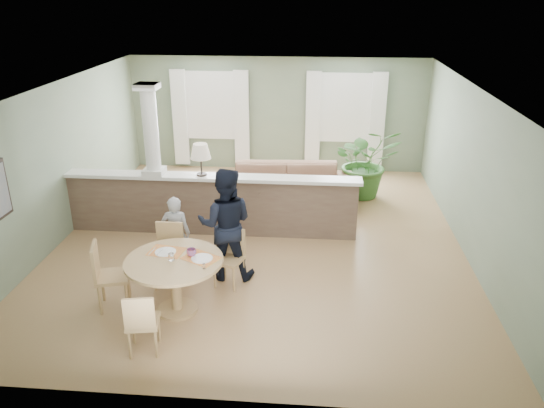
# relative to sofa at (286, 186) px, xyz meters

# --- Properties ---
(ground) EXTENTS (8.00, 8.00, 0.00)m
(ground) POSITION_rel_sofa_xyz_m (-0.35, -1.68, -0.41)
(ground) COLOR tan
(ground) RESTS_ON ground
(room_shell) EXTENTS (7.02, 8.02, 2.71)m
(room_shell) POSITION_rel_sofa_xyz_m (-0.38, -1.05, 1.41)
(room_shell) COLOR gray
(room_shell) RESTS_ON ground
(pony_wall) EXTENTS (5.32, 0.38, 2.70)m
(pony_wall) POSITION_rel_sofa_xyz_m (-1.34, -1.48, 0.30)
(pony_wall) COLOR brown
(pony_wall) RESTS_ON ground
(sofa) EXTENTS (2.84, 1.26, 0.81)m
(sofa) POSITION_rel_sofa_xyz_m (0.00, 0.00, 0.00)
(sofa) COLOR #8F644E
(sofa) RESTS_ON ground
(houseplant) EXTENTS (1.56, 1.42, 1.53)m
(houseplant) POSITION_rel_sofa_xyz_m (1.65, 0.63, 0.36)
(houseplant) COLOR #36692A
(houseplant) RESTS_ON ground
(dining_table) EXTENTS (1.32, 1.32, 0.90)m
(dining_table) POSITION_rel_sofa_xyz_m (-1.26, -4.02, 0.23)
(dining_table) COLOR tan
(dining_table) RESTS_ON ground
(chair_far_boy) EXTENTS (0.43, 0.43, 0.95)m
(chair_far_boy) POSITION_rel_sofa_xyz_m (-1.56, -3.26, 0.12)
(chair_far_boy) COLOR tan
(chair_far_boy) RESTS_ON ground
(chair_far_man) EXTENTS (0.50, 0.50, 0.87)m
(chair_far_man) POSITION_rel_sofa_xyz_m (-0.63, -3.20, 0.07)
(chair_far_man) COLOR tan
(chair_far_man) RESTS_ON ground
(chair_near) EXTENTS (0.45, 0.45, 0.86)m
(chair_near) POSITION_rel_sofa_xyz_m (-1.43, -4.98, 0.07)
(chair_near) COLOR tan
(chair_near) RESTS_ON ground
(chair_side) EXTENTS (0.54, 0.54, 0.98)m
(chair_side) POSITION_rel_sofa_xyz_m (-2.24, -4.00, 0.13)
(chair_side) COLOR tan
(chair_side) RESTS_ON ground
(child_person) EXTENTS (0.47, 0.33, 1.24)m
(child_person) POSITION_rel_sofa_xyz_m (-1.55, -2.86, 0.21)
(child_person) COLOR #96969A
(child_person) RESTS_ON ground
(man_person) EXTENTS (0.89, 0.71, 1.76)m
(man_person) POSITION_rel_sofa_xyz_m (-0.73, -3.00, 0.47)
(man_person) COLOR black
(man_person) RESTS_ON ground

